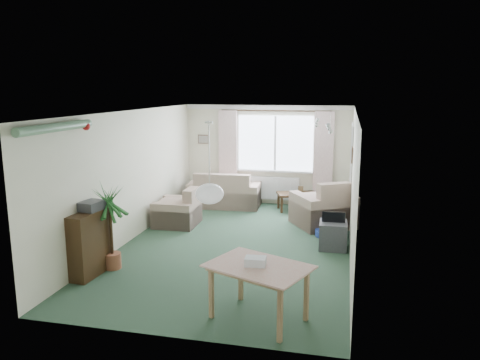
% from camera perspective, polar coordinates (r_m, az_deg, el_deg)
% --- Properties ---
extents(ground, '(6.50, 6.50, 0.00)m').
position_cam_1_polar(ground, '(8.53, -0.45, -7.98)').
color(ground, '#2A4733').
extents(window, '(1.80, 0.03, 1.30)m').
position_cam_1_polar(window, '(11.27, 4.34, 4.51)').
color(window, white).
extents(curtain_rod, '(2.60, 0.03, 0.03)m').
position_cam_1_polar(curtain_rod, '(11.13, 4.33, 8.41)').
color(curtain_rod, black).
extents(curtain_left, '(0.45, 0.08, 2.00)m').
position_cam_1_polar(curtain_left, '(11.43, -1.48, 3.47)').
color(curtain_left, beige).
extents(curtain_right, '(0.45, 0.08, 2.00)m').
position_cam_1_polar(curtain_right, '(11.09, 10.13, 3.06)').
color(curtain_right, beige).
extents(radiator, '(1.20, 0.10, 0.55)m').
position_cam_1_polar(radiator, '(11.41, 4.22, -1.00)').
color(radiator, white).
extents(doorway, '(0.03, 0.95, 2.00)m').
position_cam_1_polar(doorway, '(10.20, 13.37, 0.70)').
color(doorway, black).
extents(pendant_lamp, '(0.36, 0.36, 0.36)m').
position_cam_1_polar(pendant_lamp, '(5.93, -3.73, -1.69)').
color(pendant_lamp, white).
extents(tinsel_garland, '(1.60, 1.60, 0.12)m').
position_cam_1_polar(tinsel_garland, '(6.73, -21.49, 5.98)').
color(tinsel_garland, '#196626').
extents(bauble_cluster_a, '(0.20, 0.20, 0.20)m').
position_cam_1_polar(bauble_cluster_a, '(8.78, 9.26, 7.24)').
color(bauble_cluster_a, silver).
extents(bauble_cluster_b, '(0.20, 0.20, 0.20)m').
position_cam_1_polar(bauble_cluster_b, '(7.57, 10.93, 6.58)').
color(bauble_cluster_b, silver).
extents(wall_picture_back, '(0.28, 0.03, 0.22)m').
position_cam_1_polar(wall_picture_back, '(11.67, -4.47, 4.98)').
color(wall_picture_back, brown).
extents(wall_picture_right, '(0.03, 0.24, 0.30)m').
position_cam_1_polar(wall_picture_right, '(9.13, 13.52, 2.99)').
color(wall_picture_right, brown).
extents(sofa, '(1.74, 0.99, 0.84)m').
position_cam_1_polar(sofa, '(11.21, -1.88, -1.09)').
color(sofa, tan).
rests_on(sofa, ground).
extents(armchair_corner, '(1.46, 1.44, 0.97)m').
position_cam_1_polar(armchair_corner, '(9.76, 10.10, -2.72)').
color(armchair_corner, beige).
rests_on(armchair_corner, ground).
extents(armchair_left, '(0.84, 0.89, 0.78)m').
position_cam_1_polar(armchair_left, '(9.76, -7.71, -3.22)').
color(armchair_left, '#C6AF96').
rests_on(armchair_left, ground).
extents(coffee_table, '(1.02, 0.77, 0.41)m').
position_cam_1_polar(coffee_table, '(10.95, 6.98, -2.62)').
color(coffee_table, black).
rests_on(coffee_table, ground).
extents(photo_frame, '(0.12, 0.04, 0.16)m').
position_cam_1_polar(photo_frame, '(10.93, 7.40, -1.14)').
color(photo_frame, brown).
rests_on(photo_frame, coffee_table).
extents(bookshelf, '(0.32, 0.82, 0.98)m').
position_cam_1_polar(bookshelf, '(7.47, -17.74, -7.37)').
color(bookshelf, black).
rests_on(bookshelf, ground).
extents(hifi_box, '(0.33, 0.39, 0.14)m').
position_cam_1_polar(hifi_box, '(7.40, -17.65, -3.01)').
color(hifi_box, '#39393E').
rests_on(hifi_box, bookshelf).
extents(houseplant, '(0.73, 0.73, 1.33)m').
position_cam_1_polar(houseplant, '(7.56, -15.47, -5.61)').
color(houseplant, '#1F5A26').
rests_on(houseplant, ground).
extents(dining_table, '(1.28, 1.08, 0.68)m').
position_cam_1_polar(dining_table, '(5.87, 2.28, -13.62)').
color(dining_table, '#9A8054').
rests_on(dining_table, ground).
extents(gift_box, '(0.26, 0.20, 0.12)m').
position_cam_1_polar(gift_box, '(5.72, 1.90, -9.97)').
color(gift_box, silver).
rests_on(gift_box, dining_table).
extents(tv_cube, '(0.50, 0.54, 0.48)m').
position_cam_1_polar(tv_cube, '(8.49, 11.26, -6.60)').
color(tv_cube, '#35353A').
rests_on(tv_cube, ground).
extents(pet_bed, '(0.62, 0.62, 0.12)m').
position_cam_1_polar(pet_bed, '(9.20, 11.05, -6.35)').
color(pet_bed, '#1F4E8F').
rests_on(pet_bed, ground).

